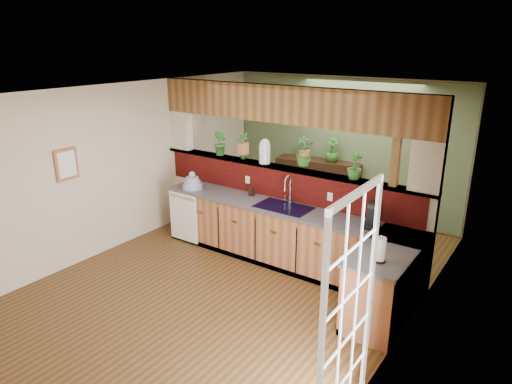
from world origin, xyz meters
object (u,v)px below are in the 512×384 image
Objects in this scene: shelving_console at (318,187)px; soap_dispenser at (252,190)px; dish_stack at (192,183)px; faucet at (288,188)px; glass_jar at (265,151)px; coffee_maker at (373,217)px; paper_towel at (380,250)px.

soap_dispenser is at bearing -103.52° from shelving_console.
shelving_console is (1.08, 2.38, -0.49)m from dish_stack.
faucet is 0.28× the size of shelving_console.
coffee_maker is at bearing -10.59° from glass_jar.
dish_stack is at bearing -156.45° from glass_jar.
coffee_maker is 3.03m from shelving_console.
dish_stack is 2.66m from shelving_console.
glass_jar is (-1.93, 0.36, 0.54)m from coffee_maker.
shelving_console is at bearing 105.55° from faucet.
glass_jar is (1.10, 0.48, 0.59)m from dish_stack.
dish_stack is 1.94× the size of soap_dispenser.
coffee_maker reaches higher than dish_stack.
paper_towel is 0.78× the size of glass_jar.
paper_towel is (0.43, -0.88, -0.01)m from coffee_maker.
paper_towel is at bearing -64.27° from shelving_console.
coffee_maker is 0.97m from paper_towel.
faucet is at bearing 0.19° from soap_dispenser.
paper_towel is at bearing -27.69° from glass_jar.
paper_towel is at bearing -12.36° from dish_stack.
dish_stack is at bearing 161.44° from coffee_maker.
faucet is 1.37m from coffee_maker.
shelving_console is (-0.59, 2.12, -0.64)m from faucet.
soap_dispenser is at bearing 14.50° from dish_stack.
coffee_maker is at bearing -3.99° from soap_dispenser.
coffee_maker is at bearing 2.24° from dish_stack.
dish_stack is 1.09× the size of paper_towel.
dish_stack is (-1.67, -0.26, -0.15)m from faucet.
shelving_console is at bearing 65.52° from dish_stack.
faucet is 0.69m from soap_dispenser.
glass_jar is at bearing 23.55° from dish_stack.
soap_dispenser is 0.10× the size of shelving_console.
glass_jar is (-0.57, 0.22, 0.44)m from faucet.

